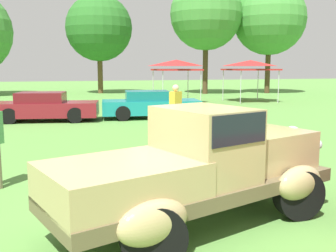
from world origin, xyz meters
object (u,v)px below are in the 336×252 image
at_px(feature_pickup_truck, 200,166).
at_px(spectator_near_truck, 176,108).
at_px(show_car_burgundy, 45,107).
at_px(canopy_tent_center_field, 176,64).
at_px(show_car_teal, 150,105).
at_px(canopy_tent_right_field, 250,65).

height_order(feature_pickup_truck, spectator_near_truck, feature_pickup_truck).
bearing_deg(show_car_burgundy, canopy_tent_center_field, 37.86).
height_order(show_car_teal, spectator_near_truck, spectator_near_truck).
bearing_deg(show_car_burgundy, feature_pickup_truck, -78.78).
xyz_separation_m(show_car_burgundy, canopy_tent_center_field, (7.66, 5.95, 1.82)).
distance_m(show_car_teal, canopy_tent_right_field, 10.60).
distance_m(feature_pickup_truck, spectator_near_truck, 7.54).
xyz_separation_m(show_car_burgundy, show_car_teal, (4.50, -0.29, -0.00)).
bearing_deg(feature_pickup_truck, show_car_burgundy, 101.22).
height_order(feature_pickup_truck, show_car_teal, feature_pickup_truck).
distance_m(show_car_burgundy, canopy_tent_right_field, 14.26).
height_order(show_car_burgundy, spectator_near_truck, spectator_near_truck).
bearing_deg(spectator_near_truck, feature_pickup_truck, -104.56).
relative_size(feature_pickup_truck, show_car_burgundy, 1.01).
xyz_separation_m(feature_pickup_truck, canopy_tent_center_field, (5.26, 18.03, 1.55)).
bearing_deg(canopy_tent_center_field, canopy_tent_right_field, 1.39).
distance_m(spectator_near_truck, canopy_tent_center_field, 11.35).
bearing_deg(canopy_tent_center_field, feature_pickup_truck, -106.27).
bearing_deg(show_car_teal, canopy_tent_center_field, 63.18).
relative_size(show_car_teal, canopy_tent_right_field, 1.53).
relative_size(feature_pickup_truck, canopy_tent_right_field, 1.56).
height_order(spectator_near_truck, canopy_tent_right_field, canopy_tent_right_field).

